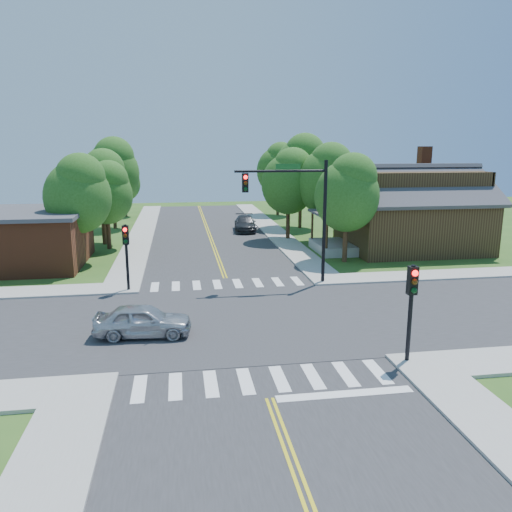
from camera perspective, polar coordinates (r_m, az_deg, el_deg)
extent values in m
plane|color=#2A5119|center=(23.52, -1.78, -7.37)|extent=(100.00, 100.00, 0.00)
cube|color=#2D2D30|center=(23.51, -1.78, -7.33)|extent=(10.00, 90.00, 0.04)
cube|color=#2D2D30|center=(23.51, -1.78, -7.32)|extent=(90.00, 10.00, 0.04)
cube|color=#2D2D30|center=(23.52, -1.78, -7.37)|extent=(10.20, 10.20, 0.06)
cube|color=#9E9B93|center=(48.41, 1.72, 3.12)|extent=(2.20, 40.00, 0.14)
cube|color=#9E9B93|center=(47.73, -12.85, 2.68)|extent=(2.20, 40.00, 0.14)
cube|color=white|center=(29.29, -11.50, -3.48)|extent=(0.45, 2.00, 0.01)
cube|color=white|center=(29.25, -9.15, -3.41)|extent=(0.45, 2.00, 0.01)
cube|color=white|center=(29.26, -6.80, -3.33)|extent=(0.45, 2.00, 0.01)
cube|color=white|center=(29.32, -4.45, -3.24)|extent=(0.45, 2.00, 0.01)
cube|color=white|center=(29.43, -2.12, -3.15)|extent=(0.45, 2.00, 0.01)
cube|color=white|center=(29.59, 0.19, -3.06)|extent=(0.45, 2.00, 0.01)
cube|color=white|center=(29.80, 2.48, -2.96)|extent=(0.45, 2.00, 0.01)
cube|color=white|center=(30.05, 4.72, -2.86)|extent=(0.45, 2.00, 0.01)
cube|color=white|center=(17.71, -13.21, -14.55)|extent=(0.45, 2.00, 0.01)
cube|color=white|center=(17.65, -9.20, -14.46)|extent=(0.45, 2.00, 0.01)
cube|color=white|center=(17.67, -5.18, -14.31)|extent=(0.45, 2.00, 0.01)
cube|color=white|center=(17.77, -1.20, -14.10)|extent=(0.45, 2.00, 0.01)
cube|color=white|center=(17.95, 2.71, -13.82)|extent=(0.45, 2.00, 0.01)
cube|color=white|center=(18.21, 6.52, -13.49)|extent=(0.45, 2.00, 0.01)
cube|color=white|center=(18.54, 10.19, -13.11)|extent=(0.45, 2.00, 0.01)
cube|color=white|center=(18.94, 13.72, -12.71)|extent=(0.45, 2.00, 0.01)
cube|color=yellow|center=(48.92, -5.72, 3.14)|extent=(0.10, 37.50, 0.01)
cube|color=yellow|center=(48.93, -5.49, 3.14)|extent=(0.10, 37.50, 0.01)
cube|color=white|center=(17.23, 10.11, -15.38)|extent=(4.60, 0.45, 0.09)
cylinder|color=black|center=(29.10, 7.81, 3.72)|extent=(0.20, 0.20, 7.20)
cylinder|color=black|center=(28.16, 2.84, 9.67)|extent=(5.20, 0.14, 0.14)
cube|color=#19591E|center=(28.18, 3.68, 10.17)|extent=(1.40, 0.04, 0.30)
cube|color=black|center=(27.86, -1.24, 8.36)|extent=(0.34, 0.28, 1.05)
sphere|color=#FF0C0C|center=(27.67, -1.20, 8.99)|extent=(0.22, 0.22, 0.22)
sphere|color=#3F2605|center=(27.69, -1.20, 8.33)|extent=(0.22, 0.22, 0.22)
sphere|color=#05330F|center=(27.72, -1.19, 7.67)|extent=(0.22, 0.22, 0.22)
cylinder|color=black|center=(19.32, 17.19, -6.48)|extent=(0.16, 0.16, 3.80)
cube|color=black|center=(18.94, 17.45, -2.69)|extent=(0.34, 0.28, 1.05)
sphere|color=#FF0C0C|center=(18.72, 17.74, -1.89)|extent=(0.22, 0.22, 0.22)
sphere|color=#3F2605|center=(18.80, 17.67, -2.83)|extent=(0.22, 0.22, 0.22)
sphere|color=#05330F|center=(18.88, 17.61, -3.77)|extent=(0.22, 0.22, 0.22)
cylinder|color=black|center=(28.36, -14.54, -0.29)|extent=(0.16, 0.16, 3.80)
cube|color=black|center=(28.11, -14.69, 2.34)|extent=(0.34, 0.28, 1.05)
sphere|color=#FF0C0C|center=(27.89, -14.76, 2.91)|extent=(0.22, 0.22, 0.22)
sphere|color=#3F2605|center=(27.94, -14.72, 2.27)|extent=(0.22, 0.22, 0.22)
sphere|color=#05330F|center=(28.00, -14.68, 1.62)|extent=(0.22, 0.22, 0.22)
cube|color=black|center=(40.77, 17.31, 3.52)|extent=(10.00, 8.00, 4.00)
cube|color=#9E9B93|center=(38.72, 8.74, 1.01)|extent=(2.60, 4.50, 0.70)
cylinder|color=black|center=(36.29, 8.09, 2.26)|extent=(0.18, 0.18, 2.50)
cylinder|color=black|center=(40.08, 6.44, 3.28)|extent=(0.18, 0.18, 2.50)
cube|color=#38383D|center=(38.29, 8.87, 4.82)|extent=(2.80, 4.80, 0.18)
cube|color=brown|center=(44.80, 18.37, 6.22)|extent=(0.90, 0.90, 7.11)
cube|color=brown|center=(37.51, -26.60, 1.61)|extent=(10.00, 8.00, 3.50)
cube|color=#38383D|center=(37.24, -26.88, 4.41)|extent=(10.40, 8.40, 0.25)
cylinder|color=#382314|center=(35.30, 10.15, 1.58)|extent=(0.34, 0.34, 2.81)
ellipsoid|color=#255017|center=(34.84, 10.35, 6.73)|extent=(4.44, 4.22, 4.89)
sphere|color=#255017|center=(34.65, 11.02, 8.88)|extent=(3.26, 3.26, 3.26)
cylinder|color=#382314|center=(42.12, 7.88, 3.61)|extent=(0.34, 0.34, 3.08)
ellipsoid|color=#255017|center=(41.72, 8.03, 8.35)|extent=(4.87, 4.63, 5.36)
sphere|color=#255017|center=(41.54, 8.57, 10.33)|extent=(3.57, 3.57, 3.57)
cylinder|color=#382314|center=(49.50, 5.06, 5.21)|extent=(0.34, 0.34, 3.42)
ellipsoid|color=#255017|center=(49.16, 5.15, 9.68)|extent=(5.39, 5.12, 5.93)
sphere|color=#255017|center=(48.98, 5.59, 11.55)|extent=(3.95, 3.95, 3.95)
cylinder|color=#382314|center=(58.37, 2.50, 6.22)|extent=(0.34, 0.34, 3.12)
ellipsoid|color=#255017|center=(58.09, 2.53, 9.68)|extent=(4.93, 4.68, 5.42)
sphere|color=#255017|center=(57.90, 2.88, 11.13)|extent=(3.61, 3.61, 3.61)
cylinder|color=#382314|center=(36.21, -19.31, 1.34)|extent=(0.34, 0.34, 2.81)
ellipsoid|color=#255017|center=(35.76, -19.68, 6.34)|extent=(4.44, 4.21, 4.88)
sphere|color=#255017|center=(35.41, -19.42, 8.47)|extent=(3.25, 3.25, 3.25)
cylinder|color=#382314|center=(42.86, -17.00, 3.21)|extent=(0.34, 0.34, 2.90)
ellipsoid|color=#255017|center=(42.48, -17.29, 7.58)|extent=(4.58, 4.35, 5.04)
sphere|color=#255017|center=(42.16, -17.04, 9.43)|extent=(3.36, 3.36, 3.36)
cylinder|color=#382314|center=(50.74, -15.89, 4.88)|extent=(0.34, 0.34, 3.29)
ellipsoid|color=#255017|center=(50.41, -16.15, 9.08)|extent=(5.20, 4.94, 5.72)
sphere|color=#255017|center=(50.12, -15.94, 10.86)|extent=(3.81, 3.81, 3.81)
cylinder|color=#382314|center=(59.18, -14.70, 5.50)|extent=(0.34, 0.34, 2.30)
ellipsoid|color=#255017|center=(58.94, -14.84, 8.01)|extent=(3.63, 3.45, 3.99)
sphere|color=#255017|center=(58.64, -14.63, 9.07)|extent=(2.66, 2.66, 2.66)
cylinder|color=#382314|center=(43.02, 3.67, 3.79)|extent=(0.34, 0.34, 2.93)
ellipsoid|color=#255017|center=(42.64, 3.73, 8.19)|extent=(4.62, 4.39, 5.08)
sphere|color=#255017|center=(42.43, 4.22, 10.03)|extent=(3.39, 3.39, 3.39)
cylinder|color=#382314|center=(40.89, -16.50, 2.58)|extent=(0.34, 0.34, 2.57)
ellipsoid|color=#255017|center=(40.51, -16.76, 6.64)|extent=(4.06, 3.86, 4.47)
sphere|color=#255017|center=(40.18, -16.48, 8.36)|extent=(2.98, 2.98, 2.98)
imported|color=#B9BBC0|center=(21.91, -12.80, -7.29)|extent=(2.28, 4.34, 1.39)
imported|color=#292B2E|center=(47.37, -1.25, 3.69)|extent=(2.87, 5.22, 1.41)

